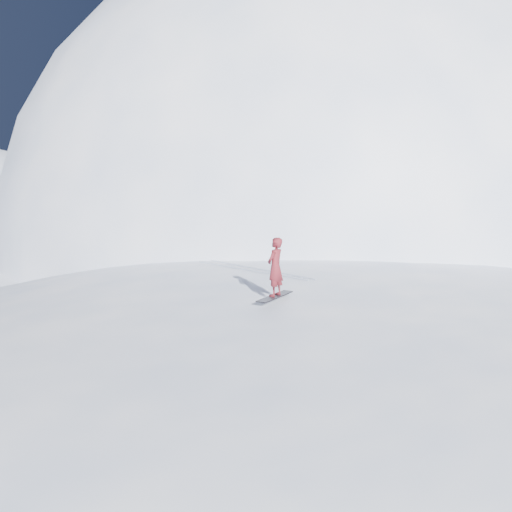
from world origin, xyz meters
The scene contains 8 objects.
ground centered at (0.00, 0.00, 0.00)m, with size 400.00×400.00×0.00m, color white.
near_ridge centered at (1.00, 3.00, 0.00)m, with size 36.00×28.00×4.80m, color white.
summit_peak centered at (22.00, 26.00, 0.00)m, with size 60.00×56.00×56.00m, color white.
peak_shoulder centered at (10.00, 20.00, 0.00)m, with size 28.00×24.00×18.00m, color white.
wind_bumps centered at (-0.56, 2.12, 0.00)m, with size 16.00×14.40×1.00m.
snowboard centered at (-2.69, -0.21, 2.41)m, with size 1.70×0.32×0.03m, color black.
snowboarder centered at (-2.69, -0.21, 3.30)m, with size 0.63×0.42×1.73m, color maroon.
board_tracks centered at (-0.60, 4.08, 2.42)m, with size 1.57×5.94×0.04m.
Camera 1 is at (-10.62, -10.74, 5.51)m, focal length 32.00 mm.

